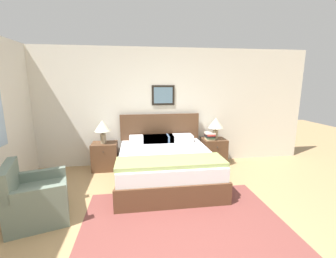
% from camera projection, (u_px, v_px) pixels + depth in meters
% --- Properties ---
extents(ground_plane, '(16.00, 16.00, 0.00)m').
position_uv_depth(ground_plane, '(169.00, 253.00, 2.48)').
color(ground_plane, tan).
extents(wall_back, '(7.36, 0.09, 2.60)m').
position_uv_depth(wall_back, '(150.00, 107.00, 5.06)').
color(wall_back, silver).
rests_on(wall_back, ground_plane).
extents(area_rug_main, '(2.70, 1.80, 0.01)m').
position_uv_depth(area_rug_main, '(183.00, 220.00, 3.08)').
color(area_rug_main, brown).
rests_on(area_rug_main, ground_plane).
extents(bed, '(1.77, 2.00, 1.16)m').
position_uv_depth(bed, '(165.00, 164.00, 4.27)').
color(bed, brown).
rests_on(bed, ground_plane).
extents(armchair, '(0.91, 0.93, 0.83)m').
position_uv_depth(armchair, '(36.00, 200.00, 3.05)').
color(armchair, slate).
rests_on(armchair, ground_plane).
extents(nightstand_near_window, '(0.53, 0.46, 0.59)m').
position_uv_depth(nightstand_near_window, '(105.00, 156.00, 4.83)').
color(nightstand_near_window, brown).
rests_on(nightstand_near_window, ground_plane).
extents(nightstand_by_door, '(0.53, 0.46, 0.59)m').
position_uv_depth(nightstand_by_door, '(214.00, 151.00, 5.17)').
color(nightstand_by_door, brown).
rests_on(nightstand_by_door, ground_plane).
extents(table_lamp_near_window, '(0.34, 0.34, 0.49)m').
position_uv_depth(table_lamp_near_window, '(103.00, 127.00, 4.68)').
color(table_lamp_near_window, gray).
rests_on(table_lamp_near_window, nightstand_near_window).
extents(table_lamp_by_door, '(0.34, 0.34, 0.49)m').
position_uv_depth(table_lamp_by_door, '(216.00, 124.00, 5.02)').
color(table_lamp_by_door, gray).
rests_on(table_lamp_by_door, nightstand_by_door).
extents(book_thick_bottom, '(0.19, 0.21, 0.03)m').
position_uv_depth(book_thick_bottom, '(210.00, 139.00, 5.05)').
color(book_thick_bottom, beige).
rests_on(book_thick_bottom, nightstand_by_door).
extents(book_hardcover_middle, '(0.18, 0.23, 0.04)m').
position_uv_depth(book_hardcover_middle, '(210.00, 137.00, 5.04)').
color(book_hardcover_middle, '#4C7551').
rests_on(book_hardcover_middle, book_thick_bottom).
extents(book_novel_upper, '(0.20, 0.21, 0.03)m').
position_uv_depth(book_novel_upper, '(210.00, 136.00, 5.04)').
color(book_novel_upper, '#232328').
rests_on(book_novel_upper, book_hardcover_middle).
extents(book_slim_near_top, '(0.17, 0.26, 0.03)m').
position_uv_depth(book_slim_near_top, '(210.00, 135.00, 5.03)').
color(book_slim_near_top, '#B7332D').
rests_on(book_slim_near_top, book_novel_upper).
extents(book_paperback_top, '(0.23, 0.21, 0.03)m').
position_uv_depth(book_paperback_top, '(210.00, 133.00, 5.02)').
color(book_paperback_top, silver).
rests_on(book_paperback_top, book_slim_near_top).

